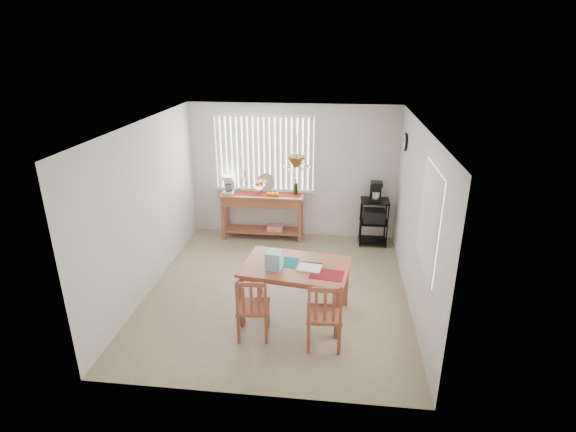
# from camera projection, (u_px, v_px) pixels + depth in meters

# --- Properties ---
(ground) EXTENTS (4.00, 4.50, 0.01)m
(ground) POSITION_uv_depth(u_px,v_px,m) (278.00, 291.00, 7.08)
(ground) COLOR tan
(room_shell) EXTENTS (4.20, 4.70, 2.70)m
(room_shell) POSITION_uv_depth(u_px,v_px,m) (277.00, 188.00, 6.47)
(room_shell) COLOR silver
(room_shell) RESTS_ON ground
(sideboard) EXTENTS (1.61, 0.45, 0.90)m
(sideboard) POSITION_uv_depth(u_px,v_px,m) (263.00, 205.00, 8.74)
(sideboard) COLOR #A45537
(sideboard) RESTS_ON ground
(sideboard_items) EXTENTS (1.53, 0.38, 0.69)m
(sideboard_items) POSITION_uv_depth(u_px,v_px,m) (248.00, 187.00, 8.65)
(sideboard_items) COLOR maroon
(sideboard_items) RESTS_ON sideboard
(wire_cart) EXTENTS (0.52, 0.42, 0.89)m
(wire_cart) POSITION_uv_depth(u_px,v_px,m) (374.00, 218.00, 8.51)
(wire_cart) COLOR black
(wire_cart) RESTS_ON ground
(cart_items) EXTENTS (0.21, 0.25, 0.37)m
(cart_items) POSITION_uv_depth(u_px,v_px,m) (376.00, 191.00, 8.33)
(cart_items) COLOR black
(cart_items) RESTS_ON wire_cart
(dining_table) EXTENTS (1.57, 1.13, 0.78)m
(dining_table) POSITION_uv_depth(u_px,v_px,m) (295.00, 271.00, 6.23)
(dining_table) COLOR #A45537
(dining_table) RESTS_ON ground
(table_items) EXTENTS (1.11, 0.67, 0.25)m
(table_items) POSITION_uv_depth(u_px,v_px,m) (283.00, 262.00, 6.08)
(table_items) COLOR #126665
(table_items) RESTS_ON dining_table
(chair_left) EXTENTS (0.45, 0.45, 0.90)m
(chair_left) POSITION_uv_depth(u_px,v_px,m) (253.00, 308.00, 5.82)
(chair_left) COLOR #A45537
(chair_left) RESTS_ON ground
(chair_right) EXTENTS (0.46, 0.46, 0.96)m
(chair_right) POSITION_uv_depth(u_px,v_px,m) (324.00, 315.00, 5.61)
(chair_right) COLOR #A45537
(chair_right) RESTS_ON ground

